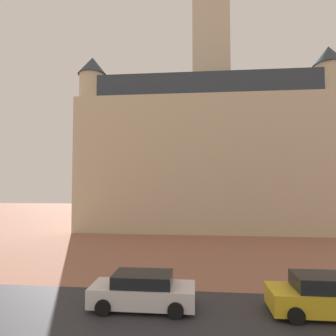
# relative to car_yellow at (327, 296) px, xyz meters

# --- Properties ---
(ground_plane) EXTENTS (120.00, 120.00, 0.00)m
(ground_plane) POSITION_rel_car_yellow_xyz_m (-6.00, -1.63, -0.76)
(ground_plane) COLOR #93604C
(street_asphalt_strip) EXTENTS (120.00, 7.50, 0.00)m
(street_asphalt_strip) POSITION_rel_car_yellow_xyz_m (-6.00, -1.65, -0.76)
(street_asphalt_strip) COLOR #2D2D33
(street_asphalt_strip) RESTS_ON ground_plane
(landmark_building) EXTENTS (28.53, 10.83, 35.63)m
(landmark_building) POSITION_rel_car_yellow_xyz_m (-3.99, 22.35, 8.59)
(landmark_building) COLOR beige
(landmark_building) RESTS_ON ground_plane
(car_yellow) EXTENTS (4.58, 1.96, 1.60)m
(car_yellow) POSITION_rel_car_yellow_xyz_m (0.00, 0.00, 0.00)
(car_yellow) COLOR gold
(car_yellow) RESTS_ON ground_plane
(car_white) EXTENTS (4.40, 1.93, 1.46)m
(car_white) POSITION_rel_car_yellow_xyz_m (-7.49, -0.00, -0.05)
(car_white) COLOR silver
(car_white) RESTS_ON ground_plane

